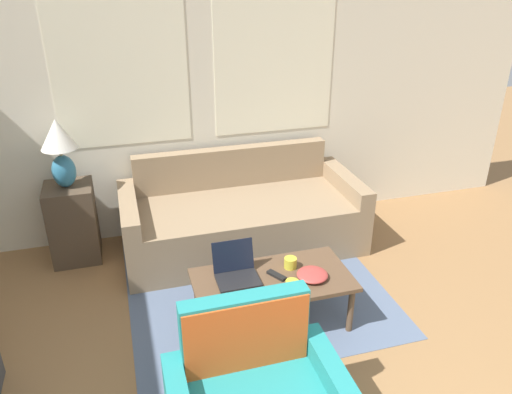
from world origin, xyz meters
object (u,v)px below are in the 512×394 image
at_px(coffee_table, 273,283).
at_px(couch, 241,218).
at_px(laptop, 236,271).
at_px(snack_bowl, 312,275).
at_px(cup_navy, 292,286).
at_px(tv_remote, 277,275).
at_px(table_lamp, 60,146).
at_px(cup_yellow, 290,263).

bearing_deg(coffee_table, couch, 86.28).
xyz_separation_m(laptop, snack_bowl, (0.50, -0.15, -0.03)).
xyz_separation_m(coffee_table, laptop, (-0.24, 0.08, 0.09)).
xyz_separation_m(couch, cup_navy, (0.01, -1.30, 0.15)).
bearing_deg(couch, tv_remote, -92.12).
height_order(laptop, tv_remote, laptop).
distance_m(laptop, cup_navy, 0.40).
bearing_deg(table_lamp, tv_remote, -43.10).
bearing_deg(snack_bowl, couch, 98.90).
distance_m(cup_navy, tv_remote, 0.19).
bearing_deg(couch, table_lamp, 172.97).
relative_size(coffee_table, laptop, 3.78).
relative_size(coffee_table, cup_navy, 11.99).
bearing_deg(laptop, cup_navy, -37.75).
distance_m(coffee_table, snack_bowl, 0.28).
relative_size(cup_yellow, snack_bowl, 0.42).
xyz_separation_m(cup_navy, snack_bowl, (0.18, 0.10, -0.01)).
bearing_deg(couch, laptop, -106.44).
relative_size(laptop, cup_yellow, 3.20).
xyz_separation_m(cup_yellow, tv_remote, (-0.13, -0.08, -0.03)).
bearing_deg(couch, cup_navy, -89.70).
bearing_deg(cup_yellow, couch, 94.79).
bearing_deg(cup_navy, coffee_table, 115.57).
height_order(table_lamp, cup_yellow, table_lamp).
distance_m(laptop, cup_yellow, 0.40).
distance_m(coffee_table, cup_navy, 0.20).
relative_size(laptop, cup_navy, 3.17).
xyz_separation_m(coffee_table, cup_navy, (0.08, -0.17, 0.08)).
height_order(couch, coffee_table, couch).
bearing_deg(couch, cup_yellow, -85.21).
relative_size(cup_navy, snack_bowl, 0.42).
xyz_separation_m(couch, table_lamp, (-1.43, 0.18, 0.76)).
height_order(table_lamp, tv_remote, table_lamp).
distance_m(table_lamp, laptop, 1.76).
distance_m(cup_navy, snack_bowl, 0.21).
xyz_separation_m(coffee_table, cup_yellow, (0.16, 0.09, 0.08)).
xyz_separation_m(laptop, cup_yellow, (0.40, 0.01, -0.01)).
height_order(table_lamp, snack_bowl, table_lamp).
distance_m(couch, tv_remote, 1.13).
height_order(table_lamp, cup_navy, table_lamp).
xyz_separation_m(table_lamp, snack_bowl, (1.62, -1.38, -0.61)).
xyz_separation_m(table_lamp, laptop, (1.12, -1.23, -0.59)).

